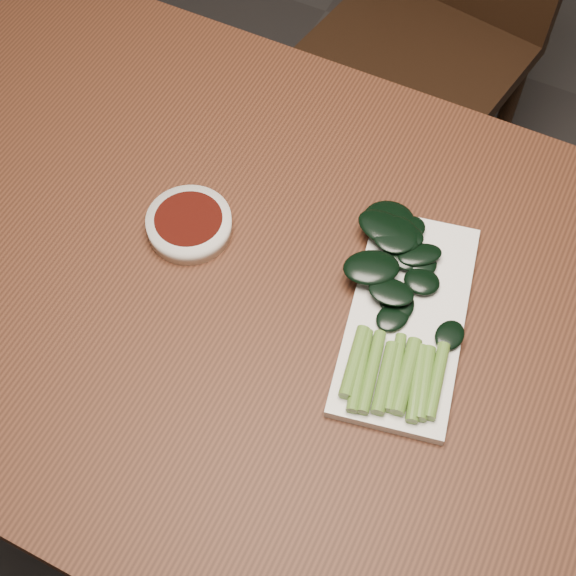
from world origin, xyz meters
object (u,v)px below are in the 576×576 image
Objects in this scene: sauce_bowl at (189,224)px; serving_plate at (407,318)px; table at (300,328)px; gai_lan at (395,295)px; chair_far at (433,20)px.

serving_plate is at bearing 0.16° from sauce_bowl.
gai_lan reaches higher than table.
sauce_bowl reaches higher than serving_plate.
chair_far is at bearing 97.52° from table.
chair_far is 0.89m from gai_lan.
table is at bearing -165.87° from serving_plate.
chair_far reaches higher than serving_plate.
chair_far reaches higher than sauce_bowl.
serving_plate is at bearing -29.67° from gai_lan.
sauce_bowl is at bearing 169.83° from table.
sauce_bowl is 0.37× the size of gai_lan.
chair_far is 0.91m from serving_plate.
sauce_bowl is (-0.06, -0.83, 0.28)m from chair_far.
gai_lan is (0.11, 0.04, 0.10)m from table.
serving_plate is (0.30, 0.00, -0.01)m from sauce_bowl.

